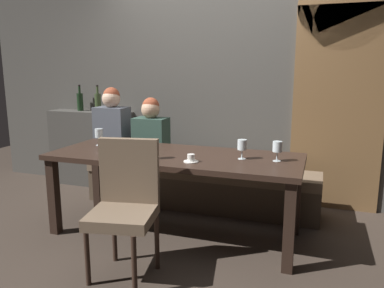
% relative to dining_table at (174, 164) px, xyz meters
% --- Properties ---
extents(ground, '(9.00, 9.00, 0.00)m').
position_rel_dining_table_xyz_m(ground, '(0.00, 0.00, -0.65)').
color(ground, '#382D26').
extents(back_wall_tiled, '(6.00, 0.12, 3.00)m').
position_rel_dining_table_xyz_m(back_wall_tiled, '(0.00, 1.22, 0.85)').
color(back_wall_tiled, '#4C4944').
rests_on(back_wall_tiled, ground).
extents(arched_door, '(0.90, 0.05, 2.55)m').
position_rel_dining_table_xyz_m(arched_door, '(1.35, 1.15, 0.71)').
color(arched_door, brown).
rests_on(arched_door, ground).
extents(back_counter, '(1.10, 0.28, 0.95)m').
position_rel_dining_table_xyz_m(back_counter, '(-1.55, 1.04, -0.18)').
color(back_counter, '#413E3A').
rests_on(back_counter, ground).
extents(dining_table, '(2.20, 0.84, 0.74)m').
position_rel_dining_table_xyz_m(dining_table, '(0.00, 0.00, 0.00)').
color(dining_table, black).
rests_on(dining_table, ground).
extents(banquette_bench, '(2.50, 0.44, 0.45)m').
position_rel_dining_table_xyz_m(banquette_bench, '(0.00, 0.70, -0.42)').
color(banquette_bench, '#4A3C2E').
rests_on(banquette_bench, ground).
extents(chair_near_side, '(0.51, 0.51, 0.98)m').
position_rel_dining_table_xyz_m(chair_near_side, '(-0.09, -0.72, -0.09)').
color(chair_near_side, '#302119').
rests_on(chair_near_side, ground).
extents(diner_redhead, '(0.36, 0.24, 0.82)m').
position_rel_dining_table_xyz_m(diner_redhead, '(-1.02, 0.68, 0.19)').
color(diner_redhead, '#4C515B').
rests_on(diner_redhead, banquette_bench).
extents(diner_bearded, '(0.36, 0.24, 0.72)m').
position_rel_dining_table_xyz_m(diner_bearded, '(-0.54, 0.68, 0.14)').
color(diner_bearded, '#2D473D').
rests_on(diner_bearded, banquette_bench).
extents(wine_bottle_dark_red, '(0.08, 0.08, 0.33)m').
position_rel_dining_table_xyz_m(wine_bottle_dark_red, '(-1.70, 1.06, 0.42)').
color(wine_bottle_dark_red, black).
rests_on(wine_bottle_dark_red, back_counter).
extents(wine_bottle_pale_label, '(0.08, 0.08, 0.33)m').
position_rel_dining_table_xyz_m(wine_bottle_pale_label, '(-1.44, 1.06, 0.42)').
color(wine_bottle_pale_label, '#384728').
rests_on(wine_bottle_pale_label, back_counter).
extents(wine_glass_far_left, '(0.08, 0.08, 0.16)m').
position_rel_dining_table_xyz_m(wine_glass_far_left, '(-0.84, 0.12, 0.20)').
color(wine_glass_far_left, silver).
rests_on(wine_glass_far_left, dining_table).
extents(wine_glass_far_right, '(0.08, 0.08, 0.16)m').
position_rel_dining_table_xyz_m(wine_glass_far_right, '(0.88, 0.03, 0.20)').
color(wine_glass_far_right, silver).
rests_on(wine_glass_far_right, dining_table).
extents(wine_glass_end_right, '(0.08, 0.08, 0.16)m').
position_rel_dining_table_xyz_m(wine_glass_end_right, '(-0.10, -0.22, 0.20)').
color(wine_glass_end_right, silver).
rests_on(wine_glass_end_right, dining_table).
extents(wine_glass_center_front, '(0.08, 0.08, 0.16)m').
position_rel_dining_table_xyz_m(wine_glass_center_front, '(0.60, 0.01, 0.20)').
color(wine_glass_center_front, silver).
rests_on(wine_glass_center_front, dining_table).
extents(espresso_cup, '(0.12, 0.12, 0.06)m').
position_rel_dining_table_xyz_m(espresso_cup, '(0.23, -0.22, 0.11)').
color(espresso_cup, white).
rests_on(espresso_cup, dining_table).
extents(dessert_plate, '(0.19, 0.19, 0.05)m').
position_rel_dining_table_xyz_m(dessert_plate, '(-0.61, -0.00, 0.10)').
color(dessert_plate, white).
rests_on(dessert_plate, dining_table).
extents(fork_on_table, '(0.07, 0.17, 0.01)m').
position_rel_dining_table_xyz_m(fork_on_table, '(-0.47, -0.03, 0.09)').
color(fork_on_table, silver).
rests_on(fork_on_table, dining_table).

